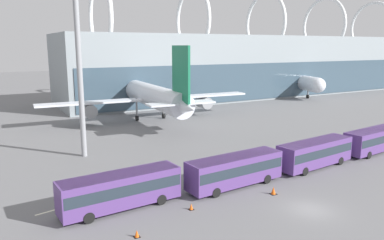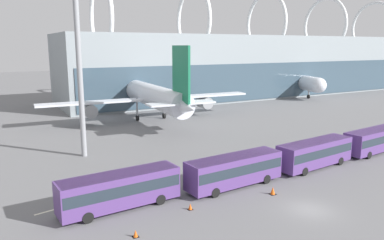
# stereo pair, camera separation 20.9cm
# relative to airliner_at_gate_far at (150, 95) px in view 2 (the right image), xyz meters

# --- Properties ---
(ground_plane) EXTENTS (440.00, 440.00, 0.00)m
(ground_plane) POSITION_rel_airliner_at_gate_far_xyz_m (-4.09, -47.72, -5.06)
(ground_plane) COLOR slate
(terminal_building) EXTENTS (124.06, 24.28, 31.16)m
(terminal_building) POSITION_rel_airliner_at_gate_far_xyz_m (47.97, 21.87, 4.29)
(terminal_building) COLOR gray
(terminal_building) RESTS_ON ground_plane
(airliner_at_gate_far) EXTENTS (44.11, 43.80, 14.99)m
(airliner_at_gate_far) POSITION_rel_airliner_at_gate_far_xyz_m (0.00, 0.00, 0.00)
(airliner_at_gate_far) COLOR silver
(airliner_at_gate_far) RESTS_ON ground_plane
(airliner_parked_remote) EXTENTS (33.62, 35.76, 11.94)m
(airliner_parked_remote) POSITION_rel_airliner_at_gate_far_xyz_m (55.57, 18.06, -0.85)
(airliner_parked_remote) COLOR silver
(airliner_parked_remote) RESTS_ON ground_plane
(shuttle_bus_0) EXTENTS (11.50, 3.58, 3.37)m
(shuttle_bus_0) POSITION_rel_airliner_at_gate_far_xyz_m (-19.27, -38.92, -3.09)
(shuttle_bus_0) COLOR #56387A
(shuttle_bus_0) RESTS_ON ground_plane
(shuttle_bus_1) EXTENTS (11.51, 3.62, 3.37)m
(shuttle_bus_1) POSITION_rel_airliner_at_gate_far_xyz_m (-6.76, -39.49, -3.09)
(shuttle_bus_1) COLOR #56387A
(shuttle_bus_1) RESTS_ON ground_plane
(shuttle_bus_2) EXTENTS (11.56, 3.95, 3.37)m
(shuttle_bus_2) POSITION_rel_airliner_at_gate_far_xyz_m (5.75, -39.03, -3.09)
(shuttle_bus_2) COLOR #56387A
(shuttle_bus_2) RESTS_ON ground_plane
(shuttle_bus_3) EXTENTS (11.56, 3.92, 3.37)m
(shuttle_bus_3) POSITION_rel_airliner_at_gate_far_xyz_m (18.26, -38.36, -3.09)
(shuttle_bus_3) COLOR #56387A
(shuttle_bus_3) RESTS_ON ground_plane
(floodlight_mast) EXTENTS (3.19, 3.19, 25.99)m
(floodlight_mast) POSITION_rel_airliner_at_gate_far_xyz_m (-18.21, -20.11, 12.47)
(floodlight_mast) COLOR gray
(floodlight_mast) RESTS_ON ground_plane
(lane_stripe_4) EXTENTS (8.97, 1.98, 0.01)m
(lane_stripe_4) POSITION_rel_airliner_at_gate_far_xyz_m (-22.09, -35.71, -5.06)
(lane_stripe_4) COLOR silver
(lane_stripe_4) RESTS_ON ground_plane
(traffic_cone_0) EXTENTS (0.47, 0.47, 0.60)m
(traffic_cone_0) POSITION_rel_airliner_at_gate_far_xyz_m (-13.73, -42.33, -4.77)
(traffic_cone_0) COLOR black
(traffic_cone_0) RESTS_ON ground_plane
(traffic_cone_1) EXTENTS (0.49, 0.49, 0.59)m
(traffic_cone_1) POSITION_rel_airliner_at_gate_far_xyz_m (-19.96, -44.67, -4.77)
(traffic_cone_1) COLOR black
(traffic_cone_1) RESTS_ON ground_plane
(traffic_cone_2) EXTENTS (0.64, 0.64, 0.78)m
(traffic_cone_2) POSITION_rel_airliner_at_gate_far_xyz_m (-4.62, -43.22, -4.68)
(traffic_cone_2) COLOR black
(traffic_cone_2) RESTS_ON ground_plane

